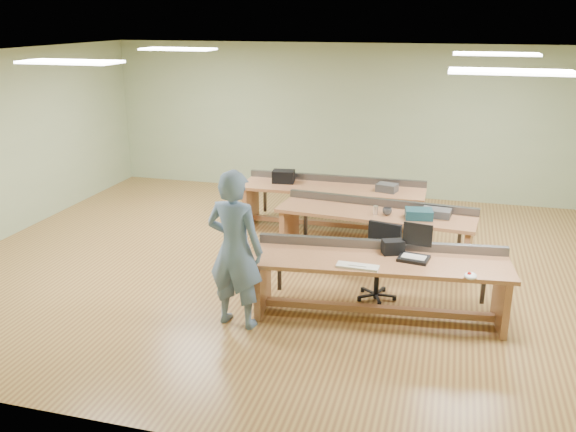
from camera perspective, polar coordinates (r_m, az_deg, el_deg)
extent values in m
plane|color=olive|center=(9.00, 1.26, -4.64)|extent=(10.00, 10.00, 0.00)
plane|color=silver|center=(8.30, 1.41, 14.81)|extent=(10.00, 10.00, 0.00)
cube|color=#94A67E|center=(12.37, 5.90, 8.87)|extent=(10.00, 0.04, 3.00)
cube|color=#94A67E|center=(4.93, -10.11, -5.98)|extent=(10.00, 0.04, 3.00)
cube|color=#94A67E|center=(10.85, -25.37, 5.89)|extent=(0.04, 8.00, 3.00)
cube|color=white|center=(7.96, -19.71, 13.42)|extent=(1.20, 0.50, 0.03)
cube|color=white|center=(10.56, -10.26, 15.12)|extent=(1.20, 0.50, 0.03)
cube|color=white|center=(6.58, 20.13, 12.56)|extent=(1.20, 0.50, 0.03)
cube|color=white|center=(9.57, 18.90, 14.15)|extent=(1.20, 0.50, 0.03)
cube|color=#AB7048|center=(7.32, 8.60, -4.25)|extent=(3.12, 1.14, 0.05)
cube|color=#AB7048|center=(7.60, -2.38, -6.26)|extent=(0.16, 0.72, 0.70)
cube|color=#AB7048|center=(7.61, 19.32, -7.31)|extent=(0.16, 0.72, 0.70)
cube|color=#AB7048|center=(7.58, 8.38, -8.62)|extent=(2.74, 0.40, 0.08)
cube|color=#4C4D53|center=(7.63, 8.67, -2.65)|extent=(3.04, 0.42, 0.11)
cube|color=#AB7048|center=(9.04, 8.16, 0.20)|extent=(2.96, 1.03, 0.05)
cube|color=#AB7048|center=(9.52, 0.12, -1.05)|extent=(0.14, 0.68, 0.70)
cube|color=#AB7048|center=(9.00, 16.47, -3.01)|extent=(0.14, 0.68, 0.70)
cube|color=#AB7048|center=(9.25, 7.99, -3.48)|extent=(2.60, 0.34, 0.08)
cube|color=#4C4D53|center=(9.34, 8.66, 1.29)|extent=(2.89, 0.34, 0.11)
cube|color=#AB7048|center=(10.29, 4.14, 2.58)|extent=(3.10, 0.86, 0.05)
cube|color=#AB7048|center=(10.74, -3.50, 1.19)|extent=(0.09, 0.72, 0.70)
cube|color=#AB7048|center=(10.25, 12.05, -0.05)|extent=(0.09, 0.72, 0.70)
cube|color=#AB7048|center=(10.48, 4.06, -0.72)|extent=(2.79, 0.13, 0.08)
cube|color=#4C4D53|center=(10.62, 4.53, 3.52)|extent=(3.09, 0.11, 0.11)
imported|color=slate|center=(7.02, -4.98, -3.14)|extent=(0.75, 0.55, 1.89)
cube|color=black|center=(7.36, 11.68, -3.91)|extent=(0.39, 0.34, 0.04)
cube|color=black|center=(7.40, 12.04, -1.70)|extent=(0.35, 0.07, 0.28)
cube|color=beige|center=(7.05, 6.53, -4.71)|extent=(0.49, 0.18, 0.03)
ellipsoid|color=white|center=(7.00, 16.71, -5.39)|extent=(0.15, 0.18, 0.07)
cube|color=black|center=(7.48, 9.80, -2.88)|extent=(0.30, 0.25, 0.17)
cylinder|color=black|center=(7.98, 8.28, -6.05)|extent=(0.07, 0.07, 0.48)
cube|color=black|center=(7.88, 8.37, -4.32)|extent=(0.55, 0.55, 0.07)
cube|color=black|center=(7.97, 9.02, -2.04)|extent=(0.44, 0.16, 0.41)
cylinder|color=black|center=(8.07, 8.22, -7.40)|extent=(0.63, 0.63, 0.07)
cube|color=#143843|center=(8.85, 12.14, 0.20)|extent=(0.42, 0.34, 0.13)
cube|color=#38383A|center=(9.00, 13.73, 0.30)|extent=(0.43, 0.30, 0.11)
imported|color=#38383A|center=(8.93, 9.26, 0.44)|extent=(0.14, 0.14, 0.11)
cylinder|color=silver|center=(8.91, 8.19, 0.54)|extent=(0.08, 0.08, 0.13)
cube|color=black|center=(10.53, -0.42, 3.72)|extent=(0.40, 0.31, 0.21)
cube|color=#38383A|center=(10.12, 9.25, 2.63)|extent=(0.37, 0.31, 0.13)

